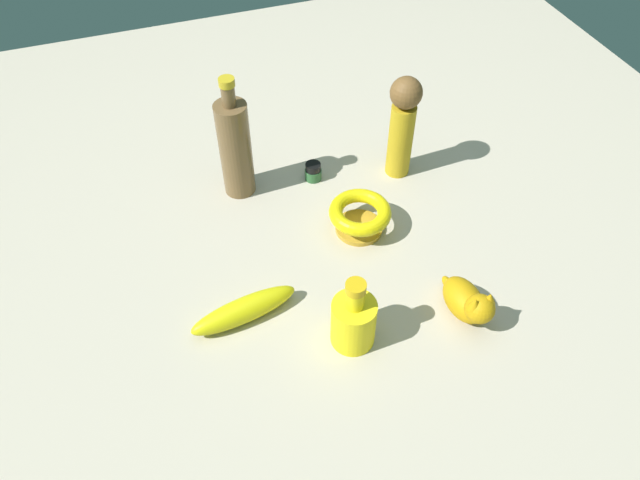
{
  "coord_description": "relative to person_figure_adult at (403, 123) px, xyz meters",
  "views": [
    {
      "loc": [
        0.24,
        0.69,
        0.86
      ],
      "look_at": [
        0.0,
        0.0,
        0.06
      ],
      "focal_mm": 33.7,
      "sensor_mm": 36.0,
      "label": 1
    }
  ],
  "objects": [
    {
      "name": "ground",
      "position": [
        0.24,
        0.19,
        -0.13
      ],
      "size": [
        2.0,
        2.0,
        0.0
      ],
      "primitive_type": "plane",
      "color": "#BCB29E"
    },
    {
      "name": "person_figure_adult",
      "position": [
        0.0,
        0.0,
        0.0
      ],
      "size": [
        0.06,
        0.06,
        0.23
      ],
      "color": "gold",
      "rests_on": "ground"
    },
    {
      "name": "banana",
      "position": [
        0.41,
        0.27,
        -0.1
      ],
      "size": [
        0.2,
        0.07,
        0.04
      ],
      "primitive_type": "ellipsoid",
      "rotation": [
        0.0,
        0.0,
        0.16
      ],
      "color": "yellow",
      "rests_on": "ground"
    },
    {
      "name": "bowl",
      "position": [
        0.14,
        0.14,
        -0.09
      ],
      "size": [
        0.12,
        0.12,
        0.06
      ],
      "color": "gold",
      "rests_on": "ground"
    },
    {
      "name": "bottle_tall",
      "position": [
        0.33,
        -0.06,
        -0.02
      ],
      "size": [
        0.06,
        0.06,
        0.27
      ],
      "color": "brown",
      "rests_on": "ground"
    },
    {
      "name": "cat_figurine",
      "position": [
        0.05,
        0.39,
        -0.09
      ],
      "size": [
        0.06,
        0.13,
        0.09
      ],
      "color": "#C28D0D",
      "rests_on": "ground"
    },
    {
      "name": "nail_polish_jar",
      "position": [
        0.18,
        -0.04,
        -0.11
      ],
      "size": [
        0.04,
        0.04,
        0.04
      ],
      "color": "#2B6032",
      "rests_on": "ground"
    },
    {
      "name": "bottle_short",
      "position": [
        0.25,
        0.37,
        -0.07
      ],
      "size": [
        0.07,
        0.07,
        0.15
      ],
      "color": "yellow",
      "rests_on": "ground"
    }
  ]
}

